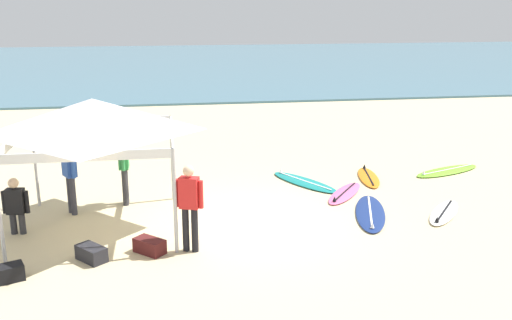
{
  "coord_description": "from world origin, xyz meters",
  "views": [
    {
      "loc": [
        -1.61,
        -11.67,
        4.65
      ],
      "look_at": [
        0.44,
        1.44,
        1.0
      ],
      "focal_mm": 40.77,
      "sensor_mm": 36.0,
      "label": 1
    }
  ],
  "objects_px": {
    "surfboard_orange": "(368,177)",
    "gear_bag_near_tent": "(150,246)",
    "gear_bag_on_sand": "(91,253)",
    "surfboard_pink": "(345,193)",
    "person_green": "(124,164)",
    "gear_bag_by_pole": "(5,274)",
    "person_blue": "(70,172)",
    "person_red": "(189,202)",
    "surfboard_white": "(444,212)",
    "person_black": "(16,204)",
    "surfboard_lime": "(447,171)",
    "surfboard_teal": "(304,182)",
    "surfboard_navy": "(370,213)",
    "canopy_tent": "(93,116)"
  },
  "relations": [
    {
      "from": "surfboard_pink",
      "to": "gear_bag_on_sand",
      "type": "distance_m",
      "value": 6.47
    },
    {
      "from": "surfboard_orange",
      "to": "surfboard_teal",
      "type": "xyz_separation_m",
      "value": [
        -1.82,
        -0.14,
        -0.0
      ]
    },
    {
      "from": "surfboard_navy",
      "to": "person_black",
      "type": "bearing_deg",
      "value": 179.62
    },
    {
      "from": "surfboard_teal",
      "to": "surfboard_navy",
      "type": "relative_size",
      "value": 0.93
    },
    {
      "from": "surfboard_white",
      "to": "person_black",
      "type": "distance_m",
      "value": 9.24
    },
    {
      "from": "gear_bag_by_pole",
      "to": "surfboard_pink",
      "type": "bearing_deg",
      "value": 26.52
    },
    {
      "from": "surfboard_lime",
      "to": "surfboard_pink",
      "type": "distance_m",
      "value": 3.73
    },
    {
      "from": "person_green",
      "to": "person_black",
      "type": "bearing_deg",
      "value": -143.98
    },
    {
      "from": "surfboard_white",
      "to": "surfboard_lime",
      "type": "bearing_deg",
      "value": 62.42
    },
    {
      "from": "surfboard_orange",
      "to": "gear_bag_near_tent",
      "type": "relative_size",
      "value": 3.23
    },
    {
      "from": "surfboard_navy",
      "to": "surfboard_white",
      "type": "xyz_separation_m",
      "value": [
        1.66,
        -0.23,
        0.0
      ]
    },
    {
      "from": "surfboard_lime",
      "to": "surfboard_teal",
      "type": "relative_size",
      "value": 1.02
    },
    {
      "from": "person_blue",
      "to": "gear_bag_near_tent",
      "type": "bearing_deg",
      "value": -54.07
    },
    {
      "from": "canopy_tent",
      "to": "gear_bag_by_pole",
      "type": "relative_size",
      "value": 5.41
    },
    {
      "from": "surfboard_white",
      "to": "person_black",
      "type": "xyz_separation_m",
      "value": [
        -9.21,
        0.28,
        0.62
      ]
    },
    {
      "from": "canopy_tent",
      "to": "person_blue",
      "type": "height_order",
      "value": "canopy_tent"
    },
    {
      "from": "canopy_tent",
      "to": "person_red",
      "type": "distance_m",
      "value": 2.78
    },
    {
      "from": "gear_bag_near_tent",
      "to": "gear_bag_on_sand",
      "type": "distance_m",
      "value": 1.07
    },
    {
      "from": "person_blue",
      "to": "person_black",
      "type": "distance_m",
      "value": 1.45
    },
    {
      "from": "surfboard_orange",
      "to": "person_blue",
      "type": "bearing_deg",
      "value": -168.52
    },
    {
      "from": "canopy_tent",
      "to": "person_blue",
      "type": "distance_m",
      "value": 1.81
    },
    {
      "from": "surfboard_navy",
      "to": "person_red",
      "type": "xyz_separation_m",
      "value": [
        -4.08,
        -1.36,
        0.95
      ]
    },
    {
      "from": "surfboard_pink",
      "to": "surfboard_orange",
      "type": "bearing_deg",
      "value": 49.04
    },
    {
      "from": "surfboard_white",
      "to": "person_black",
      "type": "height_order",
      "value": "person_black"
    },
    {
      "from": "surfboard_white",
      "to": "person_red",
      "type": "distance_m",
      "value": 5.93
    },
    {
      "from": "person_red",
      "to": "gear_bag_by_pole",
      "type": "height_order",
      "value": "person_red"
    },
    {
      "from": "surfboard_navy",
      "to": "gear_bag_by_pole",
      "type": "distance_m",
      "value": 7.59
    },
    {
      "from": "person_black",
      "to": "surfboard_pink",
      "type": "bearing_deg",
      "value": 10.56
    },
    {
      "from": "surfboard_pink",
      "to": "gear_bag_near_tent",
      "type": "distance_m",
      "value": 5.46
    },
    {
      "from": "person_green",
      "to": "person_blue",
      "type": "distance_m",
      "value": 1.24
    },
    {
      "from": "person_green",
      "to": "surfboard_orange",
      "type": "bearing_deg",
      "value": 9.47
    },
    {
      "from": "canopy_tent",
      "to": "surfboard_pink",
      "type": "relative_size",
      "value": 1.75
    },
    {
      "from": "surfboard_lime",
      "to": "gear_bag_by_pole",
      "type": "height_order",
      "value": "gear_bag_by_pole"
    },
    {
      "from": "canopy_tent",
      "to": "surfboard_navy",
      "type": "bearing_deg",
      "value": -1.92
    },
    {
      "from": "surfboard_teal",
      "to": "gear_bag_by_pole",
      "type": "distance_m",
      "value": 7.85
    },
    {
      "from": "surfboard_pink",
      "to": "gear_bag_by_pole",
      "type": "height_order",
      "value": "gear_bag_by_pole"
    },
    {
      "from": "surfboard_orange",
      "to": "gear_bag_near_tent",
      "type": "distance_m",
      "value": 6.98
    },
    {
      "from": "gear_bag_on_sand",
      "to": "surfboard_pink",
      "type": "bearing_deg",
      "value": 26.96
    },
    {
      "from": "person_black",
      "to": "person_red",
      "type": "bearing_deg",
      "value": -22.05
    },
    {
      "from": "surfboard_teal",
      "to": "person_blue",
      "type": "xyz_separation_m",
      "value": [
        -5.69,
        -1.39,
        0.95
      ]
    },
    {
      "from": "canopy_tent",
      "to": "surfboard_teal",
      "type": "xyz_separation_m",
      "value": [
        4.99,
        2.29,
        -2.35
      ]
    },
    {
      "from": "surfboard_pink",
      "to": "surfboard_orange",
      "type": "xyz_separation_m",
      "value": [
        1.04,
        1.2,
        0.0
      ]
    },
    {
      "from": "surfboard_navy",
      "to": "surfboard_white",
      "type": "relative_size",
      "value": 1.41
    },
    {
      "from": "canopy_tent",
      "to": "surfboard_pink",
      "type": "xyz_separation_m",
      "value": [
        5.76,
        1.23,
        -2.35
      ]
    },
    {
      "from": "surfboard_pink",
      "to": "surfboard_teal",
      "type": "xyz_separation_m",
      "value": [
        -0.78,
        1.06,
        -0.0
      ]
    },
    {
      "from": "person_green",
      "to": "gear_bag_by_pole",
      "type": "distance_m",
      "value": 4.2
    },
    {
      "from": "surfboard_white",
      "to": "person_green",
      "type": "relative_size",
      "value": 1.04
    },
    {
      "from": "surfboard_teal",
      "to": "person_green",
      "type": "bearing_deg",
      "value": -168.51
    },
    {
      "from": "person_blue",
      "to": "person_red",
      "type": "bearing_deg",
      "value": -44.1
    },
    {
      "from": "gear_bag_by_pole",
      "to": "person_green",
      "type": "bearing_deg",
      "value": 63.87
    }
  ]
}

